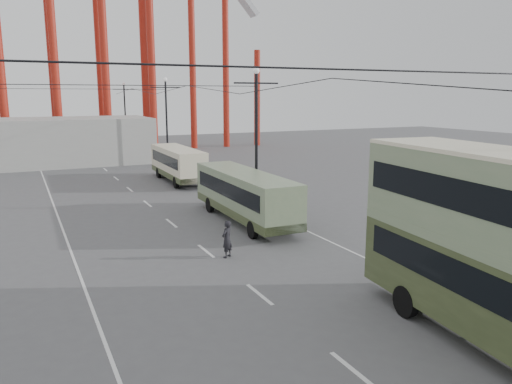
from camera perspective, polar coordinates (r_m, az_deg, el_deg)
ground at (r=16.94m, az=9.77°, el=-15.61°), size 160.00×160.00×0.00m
road_markings at (r=33.80m, az=-11.15°, el=-2.05°), size 12.52×120.00×0.01m
lamp_post_mid at (r=33.68m, az=0.04°, el=6.16°), size 3.20×0.44×9.32m
lamp_post_far at (r=54.30m, az=-10.17°, el=7.86°), size 3.20×0.44×9.32m
lamp_post_distant at (r=75.70m, az=-14.72°, el=8.54°), size 3.20×0.44×9.32m
fairground_shed at (r=59.53m, az=-22.82°, el=5.34°), size 22.00×10.00×5.00m
single_decker_green at (r=29.96m, az=-1.32°, el=-0.22°), size 2.59×10.65×3.00m
single_decker_cream at (r=44.38m, az=-8.93°, el=3.32°), size 2.54×9.57×2.97m
pedestrian at (r=23.57m, az=-3.34°, el=-5.39°), size 0.77×0.72×1.78m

